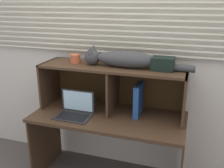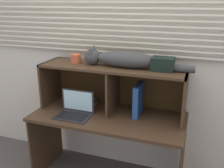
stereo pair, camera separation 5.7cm
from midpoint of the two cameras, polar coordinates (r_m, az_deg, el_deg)
The scene contains 9 objects.
back_panel_with_blinds at distance 2.56m, azimuth 2.47°, elevation 7.35°, with size 4.40×0.08×2.50m.
desk at distance 2.47m, azimuth -0.21°, elevation -9.92°, with size 1.42×0.64×0.72m.
hutch_shelf_unit at distance 2.42m, azimuth 0.98°, elevation 1.18°, with size 1.36×0.39×0.45m.
cat at distance 2.31m, azimuth 3.16°, elevation 5.55°, with size 1.00×0.18×0.18m.
laptop at distance 2.42m, azimuth -7.64°, elevation -5.81°, with size 0.33×0.23×0.22m.
binder_upright at distance 2.38m, azimuth 6.59°, elevation -3.49°, with size 0.05×0.25×0.30m, color #21498B.
book_stack at distance 2.59m, azimuth -5.58°, elevation -4.41°, with size 0.19×0.24×0.06m.
small_basket at distance 2.48m, azimuth -7.44°, elevation 5.64°, with size 0.10×0.10×0.09m, color #B55431.
storage_box at distance 2.24m, azimuth 11.96°, elevation 4.37°, with size 0.19×0.14×0.11m, color black.
Camera 2 is at (0.75, -1.85, 1.75)m, focal length 40.99 mm.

